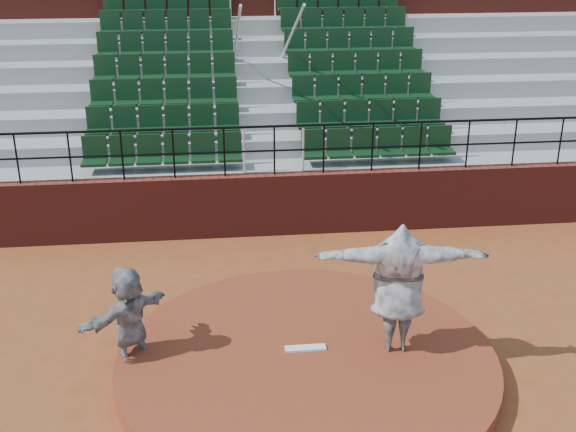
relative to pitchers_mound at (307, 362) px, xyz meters
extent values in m
plane|color=brown|center=(0.00, 0.00, -0.12)|extent=(90.00, 90.00, 0.00)
cylinder|color=maroon|center=(0.00, 0.00, 0.00)|extent=(5.50, 5.50, 0.25)
cube|color=white|center=(0.00, 0.15, 0.14)|extent=(0.60, 0.15, 0.03)
cube|color=maroon|center=(0.00, 5.00, 0.53)|extent=(24.00, 0.30, 1.30)
cylinder|color=black|center=(0.00, 5.00, 2.17)|extent=(24.00, 0.05, 0.05)
cylinder|color=black|center=(0.00, 5.00, 1.68)|extent=(24.00, 0.04, 0.04)
cylinder|color=black|center=(-5.00, 5.00, 1.67)|extent=(0.04, 0.04, 1.00)
cylinder|color=black|center=(-4.00, 5.00, 1.67)|extent=(0.04, 0.04, 1.00)
cylinder|color=black|center=(-3.00, 5.00, 1.67)|extent=(0.04, 0.04, 1.00)
cylinder|color=black|center=(-2.00, 5.00, 1.67)|extent=(0.04, 0.04, 1.00)
cylinder|color=black|center=(-1.00, 5.00, 1.67)|extent=(0.04, 0.04, 1.00)
cylinder|color=black|center=(0.00, 5.00, 1.67)|extent=(0.04, 0.04, 1.00)
cylinder|color=black|center=(1.00, 5.00, 1.67)|extent=(0.04, 0.04, 1.00)
cylinder|color=black|center=(2.00, 5.00, 1.67)|extent=(0.04, 0.04, 1.00)
cylinder|color=black|center=(3.00, 5.00, 1.67)|extent=(0.04, 0.04, 1.00)
cylinder|color=black|center=(4.00, 5.00, 1.67)|extent=(0.04, 0.04, 1.00)
cylinder|color=black|center=(5.00, 5.00, 1.67)|extent=(0.04, 0.04, 1.00)
cylinder|color=black|center=(6.00, 5.00, 1.67)|extent=(0.04, 0.04, 1.00)
cube|color=#979792|center=(0.00, 5.58, 0.53)|extent=(24.00, 0.85, 1.30)
cube|color=#103218|center=(-2.25, 5.59, 1.54)|extent=(3.30, 0.48, 0.72)
cube|color=#103218|center=(2.25, 5.59, 1.54)|extent=(3.30, 0.48, 0.72)
cube|color=#979792|center=(0.00, 6.43, 0.73)|extent=(24.00, 0.85, 1.70)
cube|color=#103218|center=(-2.25, 6.44, 1.94)|extent=(3.30, 0.48, 0.72)
cube|color=#103218|center=(2.25, 6.44, 1.94)|extent=(3.30, 0.48, 0.72)
cube|color=#979792|center=(0.00, 7.28, 0.93)|extent=(24.00, 0.85, 2.10)
cube|color=#103218|center=(-2.25, 7.29, 2.33)|extent=(3.30, 0.48, 0.72)
cube|color=#103218|center=(2.25, 7.29, 2.33)|extent=(3.30, 0.48, 0.72)
cube|color=#979792|center=(0.00, 8.12, 1.12)|extent=(24.00, 0.85, 2.50)
cube|color=#103218|center=(-2.25, 8.13, 2.73)|extent=(3.30, 0.48, 0.72)
cube|color=#103218|center=(2.25, 8.13, 2.73)|extent=(3.30, 0.48, 0.72)
cube|color=#979792|center=(0.00, 8.97, 1.33)|extent=(24.00, 0.85, 2.90)
cube|color=#103218|center=(-2.25, 8.98, 3.14)|extent=(3.30, 0.48, 0.72)
cube|color=#103218|center=(2.25, 8.98, 3.14)|extent=(3.30, 0.48, 0.72)
cube|color=#979792|center=(0.00, 9.82, 1.52)|extent=(24.00, 0.85, 3.30)
cube|color=#103218|center=(-2.25, 9.83, 3.53)|extent=(3.30, 0.48, 0.72)
cube|color=#103218|center=(2.25, 9.83, 3.53)|extent=(3.30, 0.48, 0.72)
cube|color=#979792|center=(0.00, 10.68, 1.73)|extent=(24.00, 0.85, 3.70)
cube|color=#103218|center=(-2.25, 10.69, 3.94)|extent=(3.30, 0.48, 0.72)
cube|color=#103218|center=(2.25, 10.69, 3.94)|extent=(3.30, 0.48, 0.72)
cylinder|color=silver|center=(-0.60, 8.12, 3.28)|extent=(0.06, 5.97, 2.46)
cylinder|color=silver|center=(0.60, 8.12, 3.28)|extent=(0.06, 5.97, 2.46)
cube|color=maroon|center=(0.00, 12.60, 3.43)|extent=(24.00, 3.00, 7.10)
imported|color=black|center=(1.31, 0.07, 1.11)|extent=(2.47, 0.90, 1.97)
imported|color=black|center=(-2.52, 0.38, 0.67)|extent=(1.42, 1.34, 1.60)
camera|label=1|loc=(-1.24, -8.80, 5.93)|focal=45.00mm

